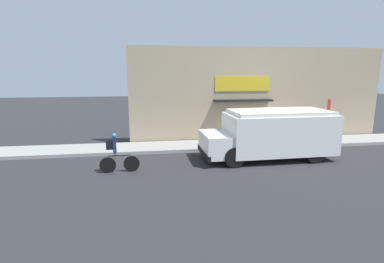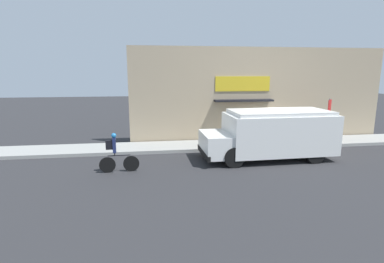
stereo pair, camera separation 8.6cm
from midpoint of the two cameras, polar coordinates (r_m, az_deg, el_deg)
ground_plane at (r=15.88m, az=15.09°, el=-3.30°), size 70.00×70.00×0.00m
sidewalk at (r=16.75m, az=13.75°, el=-2.18°), size 28.00×2.00×0.16m
storefront at (r=17.41m, az=12.63°, el=6.84°), size 14.61×0.76×5.23m
school_bus at (r=13.99m, az=14.85°, el=-0.33°), size 5.94×2.79×2.21m
cyclist at (r=12.09m, az=-14.46°, el=-4.11°), size 1.55×0.21×1.58m
stop_sign_post at (r=17.52m, az=24.37°, el=3.21°), size 0.45×0.45×2.34m
trash_bin at (r=18.80m, az=23.34°, el=0.38°), size 0.57×0.57×0.93m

